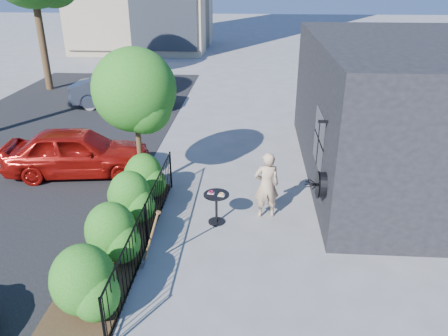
# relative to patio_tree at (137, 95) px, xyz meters

# --- Properties ---
(ground) EXTENTS (120.00, 120.00, 0.00)m
(ground) POSITION_rel_patio_tree_xyz_m (2.24, -2.76, -2.76)
(ground) COLOR gray
(ground) RESTS_ON ground
(shop_building) EXTENTS (6.22, 9.00, 4.00)m
(shop_building) POSITION_rel_patio_tree_xyz_m (7.73, 1.74, -0.76)
(shop_building) COLOR black
(shop_building) RESTS_ON ground
(fence) EXTENTS (0.05, 6.05, 1.10)m
(fence) POSITION_rel_patio_tree_xyz_m (0.74, -2.76, -2.20)
(fence) COLOR black
(fence) RESTS_ON ground
(planting_bed) EXTENTS (1.30, 6.00, 0.08)m
(planting_bed) POSITION_rel_patio_tree_xyz_m (0.04, -2.76, -2.72)
(planting_bed) COLOR #382616
(planting_bed) RESTS_ON ground
(shrubs) EXTENTS (1.10, 5.60, 1.24)m
(shrubs) POSITION_rel_patio_tree_xyz_m (0.14, -2.66, -2.06)
(shrubs) COLOR #236015
(shrubs) RESTS_ON ground
(patio_tree) EXTENTS (2.20, 2.20, 3.94)m
(patio_tree) POSITION_rel_patio_tree_xyz_m (0.00, 0.00, 0.00)
(patio_tree) COLOR #3F2B19
(patio_tree) RESTS_ON ground
(cafe_table) EXTENTS (0.63, 0.63, 0.84)m
(cafe_table) POSITION_rel_patio_tree_xyz_m (2.20, -1.61, -2.22)
(cafe_table) COLOR black
(cafe_table) RESTS_ON ground
(woman) EXTENTS (0.70, 0.52, 1.74)m
(woman) POSITION_rel_patio_tree_xyz_m (3.42, -1.20, -1.89)
(woman) COLOR tan
(woman) RESTS_ON ground
(shovel) EXTENTS (0.47, 0.18, 1.39)m
(shovel) POSITION_rel_patio_tree_xyz_m (0.98, -3.49, -2.16)
(shovel) COLOR brown
(shovel) RESTS_ON ground
(car_red) EXTENTS (4.47, 2.26, 1.46)m
(car_red) POSITION_rel_patio_tree_xyz_m (-2.23, 0.97, -2.03)
(car_red) COLOR #9C110D
(car_red) RESTS_ON ground
(car_silver) EXTENTS (4.57, 1.61, 1.50)m
(car_silver) POSITION_rel_patio_tree_xyz_m (-2.89, 8.26, -2.01)
(car_silver) COLOR #B6B6BB
(car_silver) RESTS_ON ground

